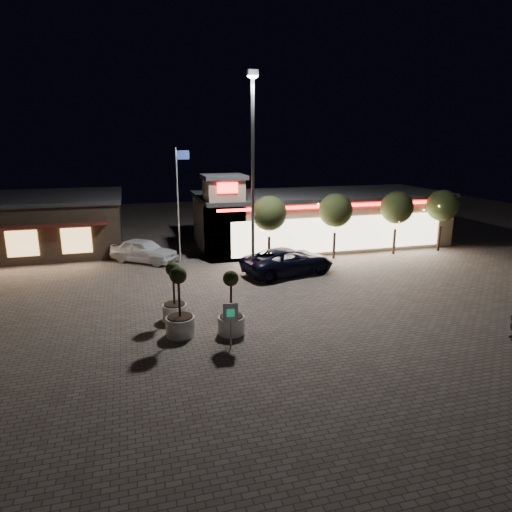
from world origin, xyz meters
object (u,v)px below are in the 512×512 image
object	(u,v)px
white_sedan	(144,250)
planter_mid	(180,315)
pickup_truck	(288,261)
valet_sign	(231,316)
planter_left	(174,302)

from	to	relation	value
white_sedan	planter_mid	size ratio (longest dim) A/B	1.54
pickup_truck	valet_sign	xyz separation A→B (m)	(-5.98, -9.46, 0.49)
pickup_truck	white_sedan	world-z (taller)	pickup_truck
planter_mid	valet_sign	bearing A→B (deg)	-40.76
planter_left	planter_mid	distance (m)	1.88
planter_left	valet_sign	world-z (taller)	planter_left
white_sedan	planter_left	xyz separation A→B (m)	(0.96, -11.50, 0.06)
white_sedan	planter_mid	world-z (taller)	planter_mid
planter_left	planter_mid	size ratio (longest dim) A/B	0.92
pickup_truck	planter_left	distance (m)	9.92
white_sedan	planter_mid	bearing A→B (deg)	-138.32
pickup_truck	white_sedan	bearing A→B (deg)	44.66
white_sedan	valet_sign	size ratio (longest dim) A/B	2.56
pickup_truck	valet_sign	world-z (taller)	valet_sign
planter_left	valet_sign	bearing A→B (deg)	-60.74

